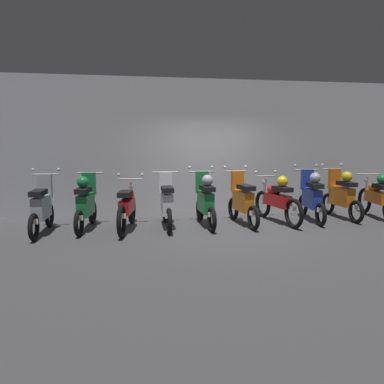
% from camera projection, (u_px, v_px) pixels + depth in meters
% --- Properties ---
extents(ground_plane, '(80.00, 80.00, 0.00)m').
position_uv_depth(ground_plane, '(226.00, 227.00, 8.40)').
color(ground_plane, '#424244').
extents(back_wall, '(16.00, 0.30, 3.40)m').
position_uv_depth(back_wall, '(207.00, 146.00, 10.06)').
color(back_wall, '#ADADB2').
rests_on(back_wall, ground).
extents(motorbike_slot_0, '(0.59, 1.68, 1.29)m').
position_uv_depth(motorbike_slot_0, '(42.00, 207.00, 7.79)').
color(motorbike_slot_0, black).
rests_on(motorbike_slot_0, ground).
extents(motorbike_slot_1, '(0.56, 1.67, 1.18)m').
position_uv_depth(motorbike_slot_1, '(86.00, 203.00, 8.11)').
color(motorbike_slot_1, black).
rests_on(motorbike_slot_1, ground).
extents(motorbike_slot_2, '(0.62, 1.93, 1.15)m').
position_uv_depth(motorbike_slot_2, '(127.00, 207.00, 8.08)').
color(motorbike_slot_2, black).
rests_on(motorbike_slot_2, ground).
extents(motorbike_slot_3, '(0.56, 1.68, 1.18)m').
position_uv_depth(motorbike_slot_3, '(167.00, 203.00, 8.31)').
color(motorbike_slot_3, black).
rests_on(motorbike_slot_3, ground).
extents(motorbike_slot_4, '(0.59, 1.68, 1.29)m').
position_uv_depth(motorbike_slot_4, '(205.00, 200.00, 8.44)').
color(motorbike_slot_4, black).
rests_on(motorbike_slot_4, ground).
extents(motorbike_slot_5, '(0.59, 1.68, 1.29)m').
position_uv_depth(motorbike_slot_5, '(242.00, 201.00, 8.60)').
color(motorbike_slot_5, black).
rests_on(motorbike_slot_5, ground).
extents(motorbike_slot_6, '(0.58, 1.94, 1.15)m').
position_uv_depth(motorbike_slot_6, '(277.00, 199.00, 8.80)').
color(motorbike_slot_6, black).
rests_on(motorbike_slot_6, ground).
extents(motorbike_slot_7, '(0.59, 1.68, 1.29)m').
position_uv_depth(motorbike_slot_7, '(311.00, 197.00, 8.97)').
color(motorbike_slot_7, black).
rests_on(motorbike_slot_7, ground).
extents(motorbike_slot_8, '(0.59, 1.68, 1.29)m').
position_uv_depth(motorbike_slot_8, '(341.00, 195.00, 9.26)').
color(motorbike_slot_8, black).
rests_on(motorbike_slot_8, ground).
extents(motorbike_slot_9, '(0.58, 1.94, 1.08)m').
position_uv_depth(motorbike_slot_9, '(377.00, 197.00, 9.27)').
color(motorbike_slot_9, black).
rests_on(motorbike_slot_9, ground).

